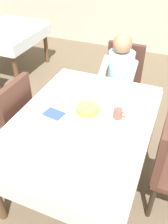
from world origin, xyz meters
TOP-DOWN VIEW (x-y plane):
  - ground_plane at (0.00, 0.00)m, footprint 14.00×14.00m
  - dining_table_main at (0.00, 0.00)m, footprint 1.12×1.52m
  - chair_diner at (0.04, 1.17)m, footprint 0.44×0.45m
  - diner_person at (0.04, 1.01)m, footprint 0.40×0.43m
  - chair_left_side at (-0.77, 0.00)m, footprint 0.45×0.44m
  - plate_breakfast at (0.00, 0.09)m, footprint 0.28×0.28m
  - breakfast_stack at (0.01, 0.09)m, footprint 0.21×0.22m
  - cup_coffee at (0.27, 0.12)m, footprint 0.11×0.08m
  - fork_left_of_plate at (-0.19, 0.07)m, footprint 0.02×0.18m
  - knife_right_of_plate at (0.19, 0.07)m, footprint 0.03×0.20m
  - spoon_near_edge at (-0.02, -0.22)m, footprint 0.15×0.02m
  - napkin_folded at (-0.25, -0.04)m, footprint 0.19×0.15m
  - background_table_far at (-1.99, 1.69)m, footprint 0.92×1.12m

SIDE VIEW (x-z plane):
  - ground_plane at x=0.00m, z-range 0.00..0.00m
  - chair_diner at x=0.04m, z-range 0.06..0.99m
  - chair_left_side at x=-0.77m, z-range 0.06..0.99m
  - background_table_far at x=-1.99m, z-range 0.25..0.99m
  - dining_table_main at x=0.00m, z-range 0.28..1.02m
  - diner_person at x=0.04m, z-range 0.11..1.23m
  - fork_left_of_plate at x=-0.19m, z-range 0.74..0.74m
  - knife_right_of_plate at x=0.19m, z-range 0.74..0.74m
  - spoon_near_edge at x=-0.02m, z-range 0.74..0.74m
  - napkin_folded at x=-0.25m, z-range 0.74..0.75m
  - plate_breakfast at x=0.00m, z-range 0.74..0.76m
  - breakfast_stack at x=0.01m, z-range 0.75..0.81m
  - cup_coffee at x=0.27m, z-range 0.74..0.83m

